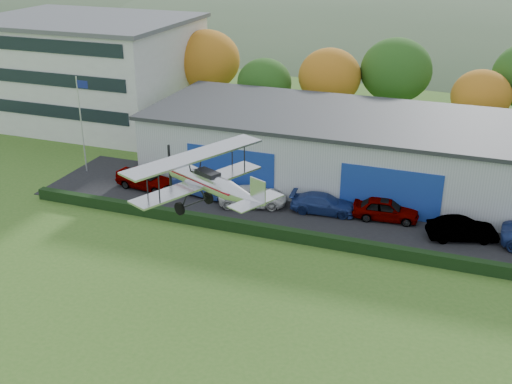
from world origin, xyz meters
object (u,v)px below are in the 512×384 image
(flagpole, at_px, (82,116))
(car_4, at_px, (386,209))
(car_3, at_px, (324,203))
(office_block, at_px, (89,70))
(biplane, at_px, (209,180))
(car_1, at_px, (199,185))
(car_5, at_px, (462,229))
(car_2, at_px, (253,196))
(car_0, at_px, (145,178))
(hangar, at_px, (403,154))

(flagpole, relative_size, car_4, 1.77)
(car_3, distance_m, car_4, 4.36)
(flagpole, height_order, car_3, flagpole)
(office_block, relative_size, biplane, 2.52)
(car_1, relative_size, car_3, 0.94)
(car_3, relative_size, car_5, 1.06)
(flagpole, bearing_deg, car_5, -3.64)
(car_1, bearing_deg, office_block, 63.40)
(flagpole, height_order, car_1, flagpole)
(office_block, height_order, car_2, office_block)
(car_0, relative_size, car_5, 1.09)
(hangar, xyz_separation_m, car_3, (-4.44, -6.96, -1.92))
(flagpole, xyz_separation_m, car_0, (6.37, -1.51, -3.91))
(car_1, bearing_deg, car_2, -84.50)
(car_2, xyz_separation_m, biplane, (2.20, -12.15, 6.28))
(car_3, bearing_deg, hangar, -37.50)
(car_0, xyz_separation_m, car_4, (18.41, 0.91, -0.05))
(car_0, relative_size, car_2, 0.98)
(flagpole, relative_size, car_2, 1.62)
(car_0, bearing_deg, car_1, -78.42)
(hangar, xyz_separation_m, car_1, (-14.11, -7.16, -1.88))
(car_5, distance_m, biplane, 18.27)
(car_0, height_order, car_3, car_0)
(car_2, relative_size, biplane, 0.61)
(office_block, distance_m, biplane, 37.04)
(car_2, xyz_separation_m, car_5, (14.67, -0.35, 0.05))
(office_block, xyz_separation_m, car_5, (38.07, -14.91, -4.43))
(car_3, xyz_separation_m, car_5, (9.51, -0.92, 0.05))
(biplane, bearing_deg, car_1, 143.13)
(hangar, bearing_deg, car_1, -153.10)
(car_1, distance_m, car_3, 9.67)
(office_block, height_order, car_0, office_block)
(hangar, bearing_deg, car_3, -122.52)
(car_0, height_order, car_1, car_0)
(car_0, bearing_deg, biplane, -130.39)
(hangar, height_order, flagpole, flagpole)
(car_2, height_order, car_3, car_2)
(car_0, height_order, car_5, car_0)
(car_0, xyz_separation_m, car_1, (4.41, 0.33, -0.10))
(flagpole, distance_m, car_5, 30.28)
(car_0, bearing_deg, car_2, -83.03)
(biplane, bearing_deg, car_4, 85.86)
(car_5, bearing_deg, car_2, 71.10)
(office_block, bearing_deg, flagpole, -58.03)
(car_5, bearing_deg, hangar, 15.18)
(car_1, bearing_deg, biplane, -141.53)
(car_4, distance_m, car_5, 5.33)
(car_4, bearing_deg, hangar, -6.22)
(car_2, distance_m, car_4, 9.55)
(office_block, xyz_separation_m, car_0, (14.48, -14.51, -4.34))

